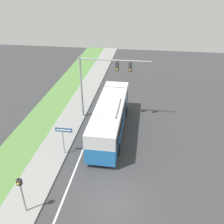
# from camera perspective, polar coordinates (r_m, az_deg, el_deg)

# --- Properties ---
(ground_plane) EXTENTS (80.00, 80.00, 0.00)m
(ground_plane) POSITION_cam_1_polar(r_m,az_deg,el_deg) (18.40, 0.45, -20.22)
(ground_plane) COLOR #38383A
(sidewalk) EXTENTS (2.80, 80.00, 0.12)m
(sidewalk) POSITION_cam_1_polar(r_m,az_deg,el_deg) (19.88, -18.42, -17.18)
(sidewalk) COLOR gray
(sidewalk) RESTS_ON ground_plane
(lane_divider_near) EXTENTS (0.14, 30.00, 0.01)m
(lane_divider_near) POSITION_cam_1_polar(r_m,az_deg,el_deg) (19.05, -10.94, -18.69)
(lane_divider_near) COLOR silver
(lane_divider_near) RESTS_ON ground_plane
(bus) EXTENTS (2.71, 11.09, 3.42)m
(bus) POSITION_cam_1_polar(r_m,az_deg,el_deg) (24.14, -0.45, -0.90)
(bus) COLOR #236BB7
(bus) RESTS_ON ground_plane
(signal_gantry) EXTENTS (7.16, 0.41, 6.83)m
(signal_gantry) POSITION_cam_1_polar(r_m,az_deg,el_deg) (25.44, -2.49, 8.30)
(signal_gantry) COLOR #939399
(signal_gantry) RESTS_ON ground_plane
(pedestrian_signal) EXTENTS (0.28, 0.34, 2.93)m
(pedestrian_signal) POSITION_cam_1_polar(r_m,az_deg,el_deg) (17.42, -20.03, -16.47)
(pedestrian_signal) COLOR #939399
(pedestrian_signal) RESTS_ON ground_plane
(street_sign) EXTENTS (1.47, 0.08, 2.78)m
(street_sign) POSITION_cam_1_polar(r_m,az_deg,el_deg) (21.53, -11.02, -5.30)
(street_sign) COLOR #939399
(street_sign) RESTS_ON ground_plane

